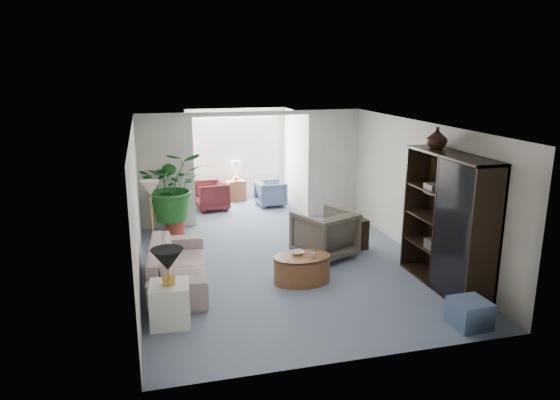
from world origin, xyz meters
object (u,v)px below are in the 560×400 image
object	(u,v)px
sofa	(178,264)
wingback_chair	(324,234)
coffee_bowl	(297,253)
floor_lamp	(150,188)
coffee_table	(302,269)
entertainment_cabinet	(448,222)
sunroom_chair_maroon	(212,196)
cabinet_urn	(437,138)
coffee_cup	(313,255)
end_table	(170,304)
table_lamp	(167,260)
side_table_dark	(353,234)
sunroom_chair_blue	(271,193)
plant_pot	(175,227)
framed_picture	(424,168)
ottoman	(470,313)
sunroom_table	(236,190)

from	to	relation	value
sofa	wingback_chair	xyz separation A→B (m)	(2.71, 0.56, 0.11)
coffee_bowl	floor_lamp	bearing A→B (deg)	138.87
sofa	coffee_table	distance (m)	2.02
entertainment_cabinet	sunroom_chair_maroon	bearing A→B (deg)	118.73
cabinet_urn	coffee_cup	bearing A→B (deg)	176.57
end_table	table_lamp	world-z (taller)	table_lamp
side_table_dark	sunroom_chair_blue	size ratio (longest dim) A/B	0.83
plant_pot	wingback_chair	bearing A→B (deg)	-38.25
framed_picture	table_lamp	size ratio (longest dim) A/B	1.14
cabinet_urn	sunroom_chair_maroon	size ratio (longest dim) A/B	0.44
table_lamp	plant_pot	world-z (taller)	table_lamp
coffee_cup	ottoman	world-z (taller)	coffee_cup
wingback_chair	sunroom_chair_maroon	size ratio (longest dim) A/B	1.24
end_table	coffee_cup	world-z (taller)	end_table
ottoman	sunroom_table	xyz separation A→B (m)	(-1.88, 7.57, 0.08)
side_table_dark	coffee_bowl	bearing A→B (deg)	-141.04
sunroom_chair_blue	coffee_table	bearing A→B (deg)	168.14
end_table	entertainment_cabinet	size ratio (longest dim) A/B	0.27
coffee_bowl	plant_pot	bearing A→B (deg)	121.49
framed_picture	sunroom_table	bearing A→B (deg)	116.35
sunroom_table	sofa	bearing A→B (deg)	-109.97
side_table_dark	entertainment_cabinet	size ratio (longest dim) A/B	0.27
sofa	side_table_dark	distance (m)	3.52
wingback_chair	ottoman	size ratio (longest dim) A/B	2.05
coffee_table	coffee_bowl	distance (m)	0.27
sofa	coffee_table	bearing A→B (deg)	-98.27
side_table_dark	ottoman	size ratio (longest dim) A/B	1.24
cabinet_urn	sunroom_table	xyz separation A→B (m)	(-2.28, 5.77, -2.06)
coffee_table	sunroom_chair_maroon	size ratio (longest dim) A/B	1.22
table_lamp	sunroom_table	bearing A→B (deg)	72.33
coffee_table	ottoman	distance (m)	2.68
coffee_table	entertainment_cabinet	world-z (taller)	entertainment_cabinet
table_lamp	ottoman	distance (m)	4.16
sofa	sunroom_chair_blue	bearing A→B (deg)	-26.48
sunroom_chair_blue	sunroom_table	distance (m)	1.06
coffee_bowl	side_table_dark	xyz separation A→B (m)	(1.49, 1.21, -0.18)
coffee_cup	side_table_dark	distance (m)	1.92
sofa	coffee_cup	bearing A→B (deg)	-99.96
floor_lamp	wingback_chair	xyz separation A→B (m)	(3.07, -1.08, -0.81)
ottoman	sunroom_table	distance (m)	7.80
wingback_chair	ottoman	world-z (taller)	wingback_chair
table_lamp	entertainment_cabinet	bearing A→B (deg)	2.47
framed_picture	coffee_cup	bearing A→B (deg)	-165.31
table_lamp	coffee_table	world-z (taller)	table_lamp
sunroom_chair_blue	coffee_cup	bearing A→B (deg)	170.02
coffee_bowl	coffee_cup	world-z (taller)	coffee_cup
sofa	coffee_cup	distance (m)	2.19
floor_lamp	cabinet_urn	bearing A→B (deg)	-27.18
coffee_cup	side_table_dark	xyz separation A→B (m)	(1.29, 1.41, -0.20)
table_lamp	sunroom_chair_blue	size ratio (longest dim) A/B	0.62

